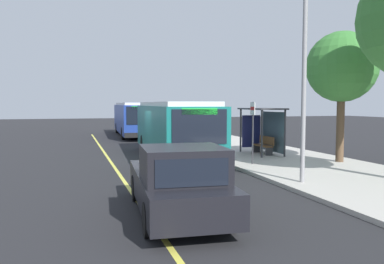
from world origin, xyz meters
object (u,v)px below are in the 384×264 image
(pickup_truck, at_px, (178,183))
(transit_bus_main, at_px, (173,128))
(pedestrian_commuter, at_px, (214,134))
(waiting_bench, at_px, (264,145))
(route_sign_post, at_px, (253,124))
(transit_bus_second, at_px, (133,118))

(pickup_truck, bearing_deg, transit_bus_main, 166.34)
(pickup_truck, distance_m, pedestrian_commuter, 13.13)
(waiting_bench, relative_size, route_sign_post, 0.57)
(transit_bus_main, xyz_separation_m, pedestrian_commuter, (-1.75, 2.92, -0.50))
(transit_bus_second, relative_size, route_sign_post, 4.35)
(pickup_truck, bearing_deg, transit_bus_second, 173.94)
(pickup_truck, bearing_deg, pedestrian_commuter, 155.72)
(route_sign_post, relative_size, pedestrian_commuter, 1.66)
(pickup_truck, xyz_separation_m, pedestrian_commuter, (-11.96, 5.40, 0.26))
(pickup_truck, height_order, waiting_bench, pickup_truck)
(transit_bus_main, distance_m, route_sign_post, 4.59)
(waiting_bench, bearing_deg, pedestrian_commuter, -138.38)
(waiting_bench, height_order, route_sign_post, route_sign_post)
(transit_bus_main, height_order, route_sign_post, same)
(pickup_truck, relative_size, pedestrian_commuter, 3.28)
(transit_bus_main, relative_size, transit_bus_second, 0.92)
(transit_bus_second, xyz_separation_m, pickup_truck, (25.67, -2.72, -0.76))
(route_sign_post, bearing_deg, pickup_truck, -38.61)
(transit_bus_main, bearing_deg, transit_bus_second, 179.10)
(pedestrian_commuter, bearing_deg, pickup_truck, -24.28)
(transit_bus_second, xyz_separation_m, route_sign_post, (19.11, 2.51, 0.34))
(pickup_truck, xyz_separation_m, route_sign_post, (-6.56, 5.23, 1.10))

